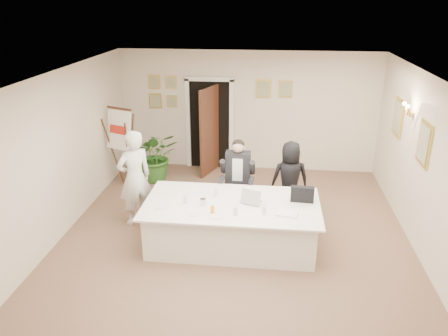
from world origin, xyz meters
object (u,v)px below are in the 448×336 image
Objects in this scene: laptop_bag at (302,194)px; paper_stack at (287,213)px; standing_woman at (290,179)px; oj_glass at (212,210)px; flip_chart at (124,151)px; laptop at (251,194)px; potted_palm at (156,156)px; steel_jug at (203,202)px; seated_man at (238,177)px; conference_table at (232,224)px; standing_man at (135,178)px.

laptop_bag is 0.55m from paper_stack.
standing_woman is 11.14× the size of oj_glass.
flip_chart is at bearing -23.35° from standing_woman.
paper_stack is (0.58, -0.38, -0.12)m from laptop.
potted_palm is 10.55× the size of steel_jug.
laptop is at bearing -47.66° from potted_palm.
seated_man reaches higher than paper_stack.
steel_jug is (2.11, -2.36, 0.03)m from flip_chart.
steel_jug is (-1.43, -1.37, 0.11)m from standing_woman.
conference_table is 3.25m from potted_palm.
flip_chart is at bearing 131.28° from oj_glass.
seated_man is (-0.00, 1.20, 0.35)m from conference_table.
flip_chart is 3.16m from steel_jug.
conference_table is 0.64m from steel_jug.
standing_woman is at bearing -24.40° from potted_palm.
seated_man is 1.40m from steel_jug.
paper_stack is 2.99× the size of steel_jug.
flip_chart is at bearing -107.38° from standing_man.
standing_woman is at bearing 43.72° from steel_jug.
steel_jug is (1.35, -0.71, -0.06)m from standing_man.
conference_table is 1.25m from seated_man.
seated_man is at bearing 71.06° from steel_jug.
oj_glass is (2.30, -2.62, 0.04)m from flip_chart.
laptop_bag reaches higher than steel_jug.
standing_man reaches higher than laptop_bag.
standing_man is at bearing -65.18° from flip_chart.
flip_chart reaches higher than standing_woman.
flip_chart is 4.93× the size of laptop.
standing_woman is (3.54, -0.98, -0.07)m from flip_chart.
standing_man reaches higher than flip_chart.
potted_palm is 4.06m from paper_stack.
seated_man is 1.27× the size of potted_palm.
flip_chart is at bearing 138.99° from conference_table.
conference_table is 7.58× the size of laptop_bag.
flip_chart is at bearing 161.47° from laptop.
flip_chart is at bearing -149.59° from potted_palm.
seated_man is at bearing 90.05° from conference_table.
standing_woman is 3.24m from potted_palm.
seated_man is at bearing 142.21° from laptop_bag.
laptop is 2.69× the size of oj_glass.
standing_man reaches higher than laptop.
conference_table is 22.07× the size of oj_glass.
standing_woman reaches higher than laptop.
standing_woman is (0.98, 0.05, -0.02)m from seated_man.
laptop_bag is at bearing 25.00° from laptop.
potted_palm reaches higher than steel_jug.
standing_woman is 4.15× the size of laptop.
conference_table is 8.73× the size of paper_stack.
steel_jug is at bearing -110.45° from seated_man.
oj_glass reaches higher than conference_table.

